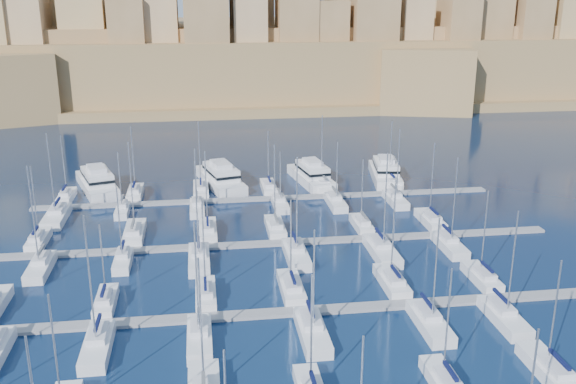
{
  "coord_description": "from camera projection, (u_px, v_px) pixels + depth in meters",
  "views": [
    {
      "loc": [
        -11.7,
        -79.96,
        36.77
      ],
      "look_at": [
        0.23,
        6.0,
        9.54
      ],
      "focal_mm": 40.0,
      "sensor_mm": 36.0,
      "label": 1
    }
  ],
  "objects": [
    {
      "name": "sailboat_21",
      "position": [
        312.0,
        331.0,
        71.1
      ],
      "size": [
        2.9,
        9.67,
        13.28
      ],
      "color": "silver",
      "rests_on": "ground"
    },
    {
      "name": "pontoon_mid_far",
      "position": [
        283.0,
        243.0,
        97.5
      ],
      "size": [
        84.0,
        2.0,
        0.4
      ],
      "primitive_type": "cube",
      "color": "slate",
      "rests_on": "ground"
    },
    {
      "name": "sailboat_46",
      "position": [
        336.0,
        202.0,
        114.66
      ],
      "size": [
        2.65,
        8.83,
        12.16
      ],
      "color": "silver",
      "rests_on": "ground"
    },
    {
      "name": "sailboat_14",
      "position": [
        206.0,
        294.0,
        79.76
      ],
      "size": [
        2.49,
        8.31,
        13.46
      ],
      "color": "silver",
      "rests_on": "ground"
    },
    {
      "name": "sailboat_41",
      "position": [
        390.0,
        183.0,
        126.09
      ],
      "size": [
        2.45,
        8.18,
        13.26
      ],
      "color": "silver",
      "rests_on": "ground"
    },
    {
      "name": "sailboat_37",
      "position": [
        135.0,
        193.0,
        119.95
      ],
      "size": [
        2.65,
        8.83,
        13.57
      ],
      "color": "silver",
      "rests_on": "ground"
    },
    {
      "name": "sailboat_32",
      "position": [
        199.0,
        259.0,
        90.23
      ],
      "size": [
        2.92,
        9.74,
        15.43
      ],
      "color": "silver",
      "rests_on": "ground"
    },
    {
      "name": "sailboat_33",
      "position": [
        296.0,
        254.0,
        91.94
      ],
      "size": [
        2.99,
        9.96,
        15.55
      ],
      "color": "silver",
      "rests_on": "ground"
    },
    {
      "name": "ground",
      "position": [
        292.0,
        271.0,
        88.11
      ],
      "size": [
        600.0,
        600.0,
        0.0
      ],
      "primitive_type": "plane",
      "color": "#051033",
      "rests_on": "ground"
    },
    {
      "name": "sailboat_13",
      "position": [
        106.0,
        302.0,
        77.93
      ],
      "size": [
        2.33,
        7.78,
        10.8
      ],
      "color": "silver",
      "rests_on": "ground"
    },
    {
      "name": "sailboat_45",
      "position": [
        280.0,
        204.0,
        113.77
      ],
      "size": [
        2.38,
        7.95,
        10.67
      ],
      "color": "silver",
      "rests_on": "ground"
    },
    {
      "name": "sailboat_39",
      "position": [
        269.0,
        187.0,
        123.23
      ],
      "size": [
        2.63,
        8.78,
        12.04
      ],
      "color": "silver",
      "rests_on": "ground"
    },
    {
      "name": "pontoon_mid_near",
      "position": [
        307.0,
        311.0,
        76.71
      ],
      "size": [
        84.0,
        2.0,
        0.4
      ],
      "primitive_type": "cube",
      "color": "slate",
      "rests_on": "ground"
    },
    {
      "name": "sailboat_27",
      "position": [
        275.0,
        227.0,
        102.36
      ],
      "size": [
        2.7,
        8.99,
        14.45
      ],
      "color": "silver",
      "rests_on": "ground"
    },
    {
      "name": "sailboat_43",
      "position": [
        123.0,
        210.0,
        110.52
      ],
      "size": [
        2.16,
        7.2,
        11.36
      ],
      "color": "silver",
      "rests_on": "ground"
    },
    {
      "name": "sailboat_15",
      "position": [
        291.0,
        288.0,
        81.52
      ],
      "size": [
        2.71,
        9.04,
        12.64
      ],
      "color": "silver",
      "rests_on": "ground"
    },
    {
      "name": "sailboat_31",
      "position": [
        123.0,
        260.0,
        89.86
      ],
      "size": [
        2.28,
        7.6,
        11.88
      ],
      "color": "silver",
      "rests_on": "ground"
    },
    {
      "name": "sailboat_23",
      "position": [
        504.0,
        317.0,
        74.28
      ],
      "size": [
        2.76,
        9.21,
        14.2
      ],
      "color": "silver",
      "rests_on": "ground"
    },
    {
      "name": "sailboat_47",
      "position": [
        395.0,
        199.0,
        116.12
      ],
      "size": [
        2.64,
        8.79,
        14.08
      ],
      "color": "silver",
      "rests_on": "ground"
    },
    {
      "name": "sailboat_16",
      "position": [
        392.0,
        281.0,
        83.24
      ],
      "size": [
        2.71,
        9.03,
        14.64
      ],
      "color": "silver",
      "rests_on": "ground"
    },
    {
      "name": "sailboat_26",
      "position": [
        208.0,
        230.0,
        101.02
      ],
      "size": [
        2.74,
        9.15,
        13.76
      ],
      "color": "silver",
      "rests_on": "ground"
    },
    {
      "name": "fortified_city",
      "position": [
        230.0,
        55.0,
        230.41
      ],
      "size": [
        460.0,
        108.95,
        59.52
      ],
      "color": "brown",
      "rests_on": "ground"
    },
    {
      "name": "sailboat_25",
      "position": [
        134.0,
        233.0,
        99.91
      ],
      "size": [
        2.99,
        9.96,
        15.49
      ],
      "color": "silver",
      "rests_on": "ground"
    },
    {
      "name": "sailboat_40",
      "position": [
        322.0,
        184.0,
        125.2
      ],
      "size": [
        3.02,
        10.07,
        14.52
      ],
      "color": "silver",
      "rests_on": "ground"
    },
    {
      "name": "sailboat_42",
      "position": [
        57.0,
        216.0,
        107.44
      ],
      "size": [
        3.24,
        10.79,
        15.37
      ],
      "color": "silver",
      "rests_on": "ground"
    },
    {
      "name": "sailboat_24",
      "position": [
        38.0,
        240.0,
        97.23
      ],
      "size": [
        2.46,
        8.18,
        12.48
      ],
      "color": "silver",
      "rests_on": "ground"
    },
    {
      "name": "sailboat_5",
      "position": [
        550.0,
        370.0,
        63.78
      ],
      "size": [
        2.75,
        9.15,
        12.65
      ],
      "color": "silver",
      "rests_on": "ground"
    },
    {
      "name": "motor_yacht_b",
      "position": [
        220.0,
        177.0,
        126.59
      ],
      "size": [
        9.93,
        19.3,
        5.25
      ],
      "color": "silver",
      "rests_on": "ground"
    },
    {
      "name": "sailboat_20",
      "position": [
        200.0,
        337.0,
        69.83
      ],
      "size": [
        2.67,
        8.9,
        14.6
      ],
      "color": "silver",
      "rests_on": "ground"
    },
    {
      "name": "sailboat_4",
      "position": [
        445.0,
        382.0,
        61.8
      ],
      "size": [
        2.41,
        8.03,
        12.76
      ],
      "color": "silver",
      "rests_on": "ground"
    },
    {
      "name": "sailboat_35",
      "position": [
        449.0,
        245.0,
        95.38
      ],
      "size": [
        2.73,
        9.11,
        14.59
      ],
      "color": "silver",
      "rests_on": "ground"
    },
    {
      "name": "sailboat_38",
      "position": [
        201.0,
        190.0,
        121.85
      ],
      "size": [
        2.84,
        9.46,
        14.01
      ],
      "color": "silver",
      "rests_on": "ground"
    },
    {
      "name": "sailboat_36",
      "position": [
        66.0,
        196.0,
        117.97
      ],
      "size": [
        2.41,
        8.05,
        12.37
      ],
      "color": "silver",
      "rests_on": "ground"
    },
    {
      "name": "sailboat_19",
      "position": [
        98.0,
        345.0,
        68.24
      ],
      "size": [
        2.78,
        9.27,
        15.95
      ],
      "color": "silver",
      "rests_on": "ground"
    },
    {
      "name": "pontoon_far",
      "position": [
        267.0,
        199.0,
        118.29
      ],
      "size": [
        84.0,
        2.0,
        0.4
      ],
      "primitive_type": "cube",
      "color": "slate",
      "rests_on": "ground"
    },
    {
      "name": "sailboat_34",
      "position": [
        382.0,
        250.0,
        93.24
      ],
      "size": [
        3.21,
        10.72,
        15.81
      ],
      "color": "silver",
      "rests_on": "ground"
    },
    {
      "name": "sailboat_28",
      "position": [
        362.0,
        224.0,
        103.72
      ],
      "size": [
        2.38,
        7.94,
        11.74
      ],
      "color": "silver",
      "rests_on": "ground"
    },
    {
      "name": "motor_yacht_a",
      "position": [
        97.0,
        182.0,
        123.29
      ],
      "size": [
        10.75,
        18.84,
        5.25
      ],
      "color": "silver",
      "rests_on": "ground"
    },
    {
      "name": "sailboat_30",
      "position": [
        41.0,
        267.0,
        87.73
      ],
      "size": [
        2.71,
        9.05,
        15.5
      ],
      "color": "silver",
      "rests_on": "ground"
    },
    {
      "name": "motor_yacht_c",
      "position": [
        312.0,
        175.0,
        128.08
      ],
      "size": [
        7.6,
        17.15,
        5.25
      ],
      "color": "silver",
      "rests_on": "ground"
    },
    {
      "name": "sailboat_44",
      "position": [
        197.0,
        208.0,
        111.67
      ],
      "size": [
        2.5,
        8.32,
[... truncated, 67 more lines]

